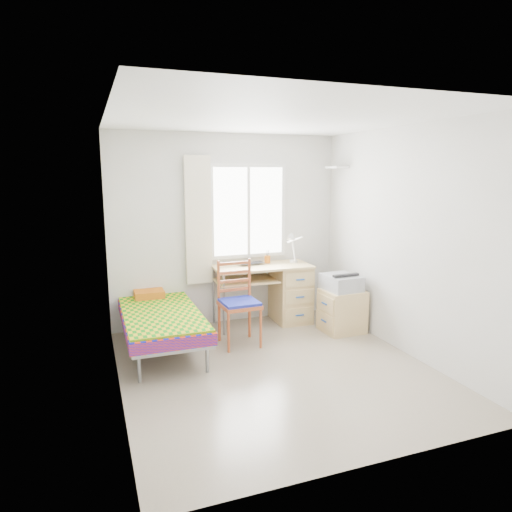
{
  "coord_description": "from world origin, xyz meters",
  "views": [
    {
      "loc": [
        -1.79,
        -4.24,
        2.07
      ],
      "look_at": [
        -0.02,
        0.55,
        1.14
      ],
      "focal_mm": 32.0,
      "sensor_mm": 36.0,
      "label": 1
    }
  ],
  "objects_px": {
    "cabinet": "(342,311)",
    "printer": "(341,282)",
    "bed": "(160,315)",
    "chair": "(239,298)",
    "desk": "(286,290)"
  },
  "relations": [
    {
      "from": "bed",
      "to": "printer",
      "type": "bearing_deg",
      "value": -5.78
    },
    {
      "from": "desk",
      "to": "cabinet",
      "type": "distance_m",
      "value": 0.85
    },
    {
      "from": "bed",
      "to": "desk",
      "type": "xyz_separation_m",
      "value": [
        1.82,
        0.37,
        0.05
      ]
    },
    {
      "from": "cabinet",
      "to": "printer",
      "type": "distance_m",
      "value": 0.39
    },
    {
      "from": "bed",
      "to": "desk",
      "type": "relative_size",
      "value": 1.4
    },
    {
      "from": "chair",
      "to": "printer",
      "type": "bearing_deg",
      "value": -3.6
    },
    {
      "from": "chair",
      "to": "cabinet",
      "type": "bearing_deg",
      "value": -5.12
    },
    {
      "from": "cabinet",
      "to": "chair",
      "type": "bearing_deg",
      "value": 175.57
    },
    {
      "from": "bed",
      "to": "cabinet",
      "type": "height_order",
      "value": "bed"
    },
    {
      "from": "chair",
      "to": "desk",
      "type": "bearing_deg",
      "value": 31.1
    },
    {
      "from": "bed",
      "to": "chair",
      "type": "bearing_deg",
      "value": -12.6
    },
    {
      "from": "cabinet",
      "to": "printer",
      "type": "bearing_deg",
      "value": 93.19
    },
    {
      "from": "chair",
      "to": "cabinet",
      "type": "height_order",
      "value": "chair"
    },
    {
      "from": "bed",
      "to": "printer",
      "type": "xyz_separation_m",
      "value": [
        2.33,
        -0.25,
        0.27
      ]
    },
    {
      "from": "desk",
      "to": "chair",
      "type": "relative_size",
      "value": 1.3
    }
  ]
}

